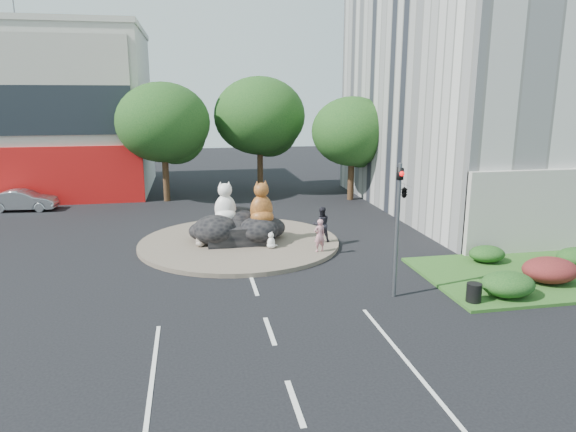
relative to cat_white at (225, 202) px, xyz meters
name	(u,v)px	position (x,y,z in m)	size (l,w,h in m)	color
ground	(270,331)	(0.63, -10.44, -2.13)	(120.00, 120.00, 0.00)	black
roundabout_island	(239,242)	(0.63, -0.44, -2.03)	(10.00, 10.00, 0.20)	brown
rock_plinth	(239,232)	(0.63, -0.44, -1.48)	(3.20, 2.60, 0.90)	black
grass_verge	(543,274)	(12.63, -7.44, -2.07)	(10.00, 6.00, 0.12)	#24541C
tree_left	(164,126)	(-3.30, 11.62, 3.12)	(6.46, 6.46, 8.27)	#382314
tree_mid	(260,120)	(3.70, 13.62, 3.43)	(6.84, 6.84, 8.76)	#382314
tree_right	(353,135)	(9.70, 9.62, 2.50)	(5.70, 5.70, 7.30)	#382314
hedge_near_green	(508,284)	(9.63, -9.44, -1.56)	(2.00, 1.60, 0.90)	#123B14
hedge_red	(550,270)	(12.13, -8.44, -1.52)	(2.20, 1.76, 0.99)	#52151A
hedge_back_green	(487,254)	(11.13, -5.64, -1.65)	(1.60, 1.28, 0.72)	#123B14
traffic_light	(401,201)	(5.72, -8.45, 1.49)	(0.44, 1.24, 5.00)	#595B60
street_lamp	(501,153)	(13.44, -2.44, 2.42)	(2.34, 0.22, 8.06)	#595B60
cat_white	(225,202)	(0.00, 0.00, 0.00)	(1.24, 1.08, 2.07)	white
cat_tabby	(261,202)	(1.74, -0.73, 0.05)	(1.30, 1.13, 2.17)	#B76926
kitten_calico	(200,238)	(-1.33, -1.10, -1.52)	(0.50, 0.43, 0.83)	beige
kitten_white	(271,240)	(2.00, -2.03, -1.53)	(0.48, 0.42, 0.81)	white
pedestrian_pink	(320,235)	(4.13, -3.01, -1.15)	(0.57, 0.37, 1.56)	#C5808A
pedestrian_dark	(321,224)	(4.63, -1.43, -1.04)	(0.87, 0.67, 1.78)	black
parked_car	(23,200)	(-12.43, 10.02, -1.45)	(1.45, 4.15, 1.37)	#999BA0
litter_bin	(474,293)	(8.13, -9.70, -1.67)	(0.54, 0.54, 0.68)	black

